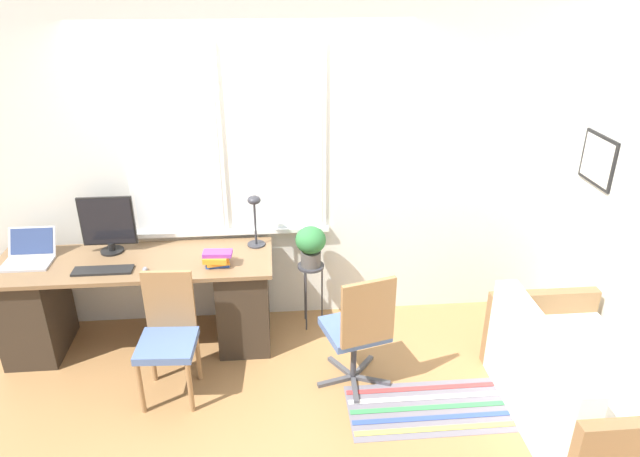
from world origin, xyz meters
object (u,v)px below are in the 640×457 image
(couch_loveseat, at_px, (576,388))
(plant_stand, at_px, (311,274))
(mouse, at_px, (145,269))
(keyboard, at_px, (103,270))
(desk_lamp, at_px, (255,213))
(desk_chair_wooden, at_px, (168,334))
(monitor, at_px, (108,225))
(potted_plant, at_px, (311,244))
(office_chair_swivel, at_px, (359,329))
(book_stack, at_px, (217,258))
(laptop, at_px, (29,256))

(couch_loveseat, xyz_separation_m, plant_stand, (-1.69, 1.30, 0.23))
(mouse, bearing_deg, couch_loveseat, -18.10)
(keyboard, bearing_deg, desk_lamp, 16.85)
(desk_chair_wooden, bearing_deg, couch_loveseat, -8.23)
(couch_loveseat, bearing_deg, plant_stand, 52.31)
(monitor, bearing_deg, keyboard, -88.76)
(desk_lamp, relative_size, plant_stand, 0.73)
(couch_loveseat, bearing_deg, desk_chair_wooden, 78.45)
(monitor, relative_size, mouse, 7.39)
(monitor, bearing_deg, potted_plant, -0.29)
(mouse, relative_size, office_chair_swivel, 0.07)
(book_stack, xyz_separation_m, couch_loveseat, (2.42, -1.01, -0.57))
(mouse, height_order, book_stack, book_stack)
(mouse, bearing_deg, plant_stand, 15.04)
(desk_lamp, xyz_separation_m, book_stack, (-0.29, -0.32, -0.23))
(laptop, height_order, potted_plant, laptop)
(laptop, bearing_deg, potted_plant, 2.69)
(office_chair_swivel, height_order, potted_plant, office_chair_swivel)
(desk_lamp, distance_m, office_chair_swivel, 1.25)
(potted_plant, bearing_deg, mouse, -164.96)
(keyboard, height_order, desk_chair_wooden, desk_chair_wooden)
(potted_plant, bearing_deg, plant_stand, 90.00)
(laptop, relative_size, keyboard, 0.81)
(mouse, distance_m, office_chair_swivel, 1.64)
(desk_lamp, bearing_deg, monitor, -179.09)
(keyboard, height_order, couch_loveseat, keyboard)
(keyboard, xyz_separation_m, potted_plant, (1.57, 0.32, -0.00))
(couch_loveseat, bearing_deg, keyboard, 73.17)
(laptop, relative_size, desk_chair_wooden, 0.39)
(monitor, distance_m, desk_chair_wooden, 1.05)
(desk_lamp, bearing_deg, plant_stand, -3.38)
(potted_plant, bearing_deg, laptop, -177.31)
(keyboard, height_order, office_chair_swivel, office_chair_swivel)
(laptop, xyz_separation_m, mouse, (0.91, -0.24, -0.03))
(mouse, distance_m, desk_chair_wooden, 0.54)
(keyboard, xyz_separation_m, plant_stand, (1.57, 0.32, -0.29))
(book_stack, height_order, desk_chair_wooden, desk_chair_wooden)
(keyboard, distance_m, book_stack, 0.85)
(desk_chair_wooden, distance_m, couch_loveseat, 2.82)
(laptop, distance_m, desk_chair_wooden, 1.32)
(mouse, relative_size, desk_lamp, 0.15)
(mouse, xyz_separation_m, office_chair_swivel, (1.54, -0.48, -0.29))
(plant_stand, bearing_deg, desk_lamp, 176.62)
(couch_loveseat, bearing_deg, desk_lamp, 58.02)
(laptop, relative_size, plant_stand, 0.60)
(office_chair_swivel, height_order, couch_loveseat, office_chair_swivel)
(book_stack, xyz_separation_m, potted_plant, (0.73, 0.29, -0.06))
(keyboard, distance_m, office_chair_swivel, 1.94)
(laptop, distance_m, monitor, 0.63)
(monitor, relative_size, desk_chair_wooden, 0.51)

